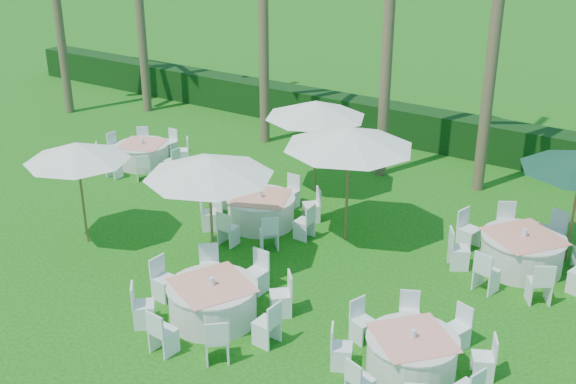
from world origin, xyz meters
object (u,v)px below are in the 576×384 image
object	(u,v)px
banquet_table_e	(261,210)
umbrella_d	(349,137)
banquet_table_f	(522,251)
umbrella_b	(209,166)
umbrella_a	(77,152)
banquet_table_c	(412,354)
umbrella_c	(316,109)
banquet_table_b	(213,301)
banquet_table_d	(143,154)

from	to	relation	value
banquet_table_e	umbrella_d	xyz separation A→B (m)	(2.19, 0.48, 2.22)
banquet_table_f	umbrella_b	distance (m)	7.23
banquet_table_f	umbrella_a	size ratio (longest dim) A/B	1.27
umbrella_a	umbrella_d	world-z (taller)	umbrella_d
banquet_table_c	umbrella_b	world-z (taller)	umbrella_b
umbrella_b	umbrella_a	bearing A→B (deg)	-168.46
umbrella_b	umbrella_d	world-z (taller)	umbrella_d
umbrella_c	umbrella_a	bearing A→B (deg)	-118.02
banquet_table_f	umbrella_b	size ratio (longest dim) A/B	1.14
banquet_table_e	umbrella_a	bearing A→B (deg)	-134.28
umbrella_d	umbrella_a	bearing A→B (deg)	-145.58
banquet_table_b	banquet_table_f	world-z (taller)	banquet_table_f
banquet_table_e	umbrella_d	size ratio (longest dim) A/B	0.98
banquet_table_e	umbrella_d	bearing A→B (deg)	12.39
banquet_table_b	umbrella_b	world-z (taller)	umbrella_b
banquet_table_c	umbrella_c	xyz separation A→B (m)	(-5.66, 6.06, 2.03)
banquet_table_e	banquet_table_f	size ratio (longest dim) A/B	0.94
umbrella_b	banquet_table_d	bearing A→B (deg)	146.38
banquet_table_e	umbrella_a	world-z (taller)	umbrella_a
banquet_table_b	umbrella_a	size ratio (longest dim) A/B	1.23
banquet_table_d	umbrella_b	distance (m)	7.25
banquet_table_d	umbrella_d	distance (m)	8.00
banquet_table_b	umbrella_d	distance (m)	5.08
umbrella_a	banquet_table_f	bearing A→B (deg)	25.59
banquet_table_b	banquet_table_d	world-z (taller)	banquet_table_b
umbrella_a	umbrella_c	xyz separation A→B (m)	(3.02, 5.67, 0.08)
umbrella_b	banquet_table_c	bearing A→B (deg)	-11.41
umbrella_d	banquet_table_f	bearing A→B (deg)	12.02
banquet_table_c	umbrella_a	xyz separation A→B (m)	(-8.68, 0.39, 1.94)
umbrella_c	banquet_table_f	bearing A→B (deg)	-11.49
banquet_table_f	umbrella_d	distance (m)	4.66
umbrella_a	umbrella_d	size ratio (longest dim) A/B	0.82
banquet_table_c	umbrella_c	world-z (taller)	umbrella_c
banquet_table_b	umbrella_d	xyz separation A→B (m)	(0.50, 4.54, 2.21)
banquet_table_b	banquet_table_e	bearing A→B (deg)	112.55
banquet_table_b	banquet_table_e	xyz separation A→B (m)	(-1.69, 4.06, -0.01)
umbrella_a	umbrella_b	bearing A→B (deg)	11.54
banquet_table_d	umbrella_a	distance (m)	5.50
banquet_table_b	banquet_table_f	bearing A→B (deg)	50.02
umbrella_c	banquet_table_c	bearing A→B (deg)	-46.95
umbrella_a	banquet_table_d	bearing A→B (deg)	118.25
banquet_table_f	umbrella_d	world-z (taller)	umbrella_d
banquet_table_c	banquet_table_f	world-z (taller)	banquet_table_f
umbrella_a	umbrella_c	size ratio (longest dim) A/B	0.92
banquet_table_d	umbrella_c	bearing A→B (deg)	11.83
banquet_table_f	umbrella_d	xyz separation A→B (m)	(-4.02, -0.86, 2.19)
umbrella_b	umbrella_c	bearing A→B (deg)	93.82
banquet_table_d	umbrella_d	xyz separation A→B (m)	(7.62, -0.97, 2.25)
banquet_table_b	umbrella_b	distance (m)	2.96
banquet_table_c	banquet_table_d	world-z (taller)	banquet_table_c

